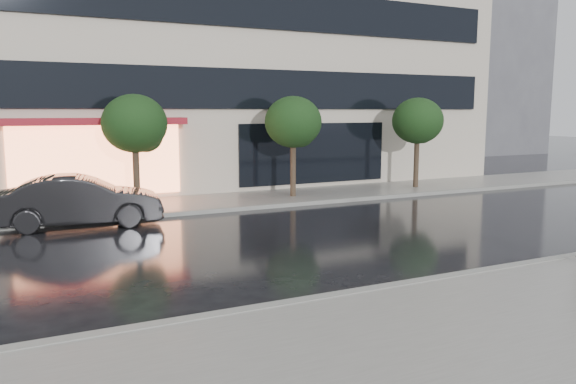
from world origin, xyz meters
TOP-DOWN VIEW (x-y plane):
  - ground at (0.00, 0.00)m, footprint 120.00×120.00m
  - sidewalk_near at (0.00, -3.25)m, footprint 60.00×4.50m
  - sidewalk_far at (0.00, 10.25)m, footprint 60.00×3.50m
  - curb_near at (0.00, -1.00)m, footprint 60.00×0.25m
  - curb_far at (0.00, 8.50)m, footprint 60.00×0.25m
  - bg_building_right at (26.00, 28.00)m, footprint 12.00×12.00m
  - tree_mid_west at (-2.94, 10.03)m, footprint 2.20×2.20m
  - tree_mid_east at (3.06, 10.03)m, footprint 2.20×2.20m
  - tree_far_east at (9.06, 10.03)m, footprint 2.20×2.20m
  - parked_car at (-5.02, 8.04)m, footprint 4.85×2.24m

SIDE VIEW (x-z plane):
  - ground at x=0.00m, z-range 0.00..0.00m
  - sidewalk_near at x=0.00m, z-range 0.00..0.12m
  - sidewalk_far at x=0.00m, z-range 0.00..0.12m
  - curb_near at x=0.00m, z-range 0.00..0.14m
  - curb_far at x=0.00m, z-range 0.00..0.14m
  - parked_car at x=-5.02m, z-range 0.00..1.54m
  - tree_mid_west at x=-2.94m, z-range 0.93..4.92m
  - tree_mid_east at x=3.06m, z-range 0.93..4.92m
  - tree_far_east at x=9.06m, z-range 0.93..4.92m
  - bg_building_right at x=26.00m, z-range 0.00..16.00m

